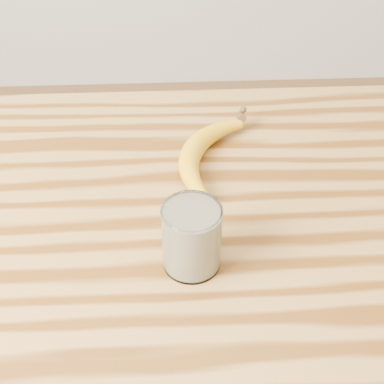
{
  "coord_description": "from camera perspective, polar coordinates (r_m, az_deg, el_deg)",
  "views": [
    {
      "loc": [
        0.09,
        -0.61,
        1.5
      ],
      "look_at": [
        0.12,
        0.03,
        0.93
      ],
      "focal_mm": 50.0,
      "sensor_mm": 36.0,
      "label": 1
    }
  ],
  "objects": [
    {
      "name": "table",
      "position": [
        0.96,
        -7.16,
        -8.67
      ],
      "size": [
        1.2,
        0.8,
        0.9
      ],
      "color": "olive",
      "rests_on": "ground"
    },
    {
      "name": "smoothie_glass",
      "position": [
        0.76,
        -0.03,
        -4.87
      ],
      "size": [
        0.09,
        0.09,
        0.11
      ],
      "color": "white",
      "rests_on": "table"
    },
    {
      "name": "banana",
      "position": [
        0.97,
        0.03,
        4.43
      ],
      "size": [
        0.23,
        0.35,
        0.04
      ],
      "primitive_type": null,
      "rotation": [
        0.0,
        0.0,
        -0.38
      ],
      "color": "gold",
      "rests_on": "table"
    }
  ]
}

